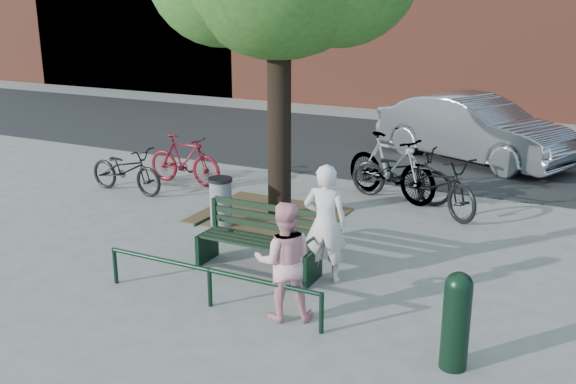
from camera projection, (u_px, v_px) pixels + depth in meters
The scene contains 15 objects.
ground at pixel (258, 271), 8.98m from camera, with size 90.00×90.00×0.00m, color gray.
dirt_pit at pixel (270, 215), 11.29m from camera, with size 2.40×2.00×0.02m, color brown.
road at pixel (422, 150), 16.25m from camera, with size 40.00×7.00×0.01m, color black.
park_bench at pixel (260, 237), 8.91m from camera, with size 1.74×0.54×0.97m.
guard_railing at pixel (209, 276), 7.83m from camera, with size 3.06×0.06×0.51m.
person_left at pixel (325, 223), 8.46m from camera, with size 0.59×0.39×1.62m, color beige.
person_right at pixel (284, 261), 7.46m from camera, with size 0.70×0.55×1.45m, color pink.
bollard at pixel (456, 317), 6.46m from camera, with size 0.28×0.28×1.06m.
litter_bin at pixel (221, 202), 10.67m from camera, with size 0.41×0.41×0.83m.
bicycle_a at pixel (126, 170), 12.53m from camera, with size 0.61×1.75×0.92m, color black.
bicycle_b at pixel (184, 160), 13.09m from camera, with size 0.48×1.70×1.02m, color #580C14.
bicycle_c at pixel (401, 173), 12.02m from camera, with size 0.70×1.99×1.05m, color black.
bicycle_d at pixel (391, 167), 12.09m from camera, with size 0.59×2.07×1.25m, color gray.
bicycle_e at pixel (437, 183), 11.33m from camera, with size 0.71×2.03×1.07m, color black.
parked_car at pixel (474, 129), 14.89m from camera, with size 1.63×4.67×1.54m, color gray.
Camera 1 is at (4.10, -7.21, 3.63)m, focal length 40.00 mm.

